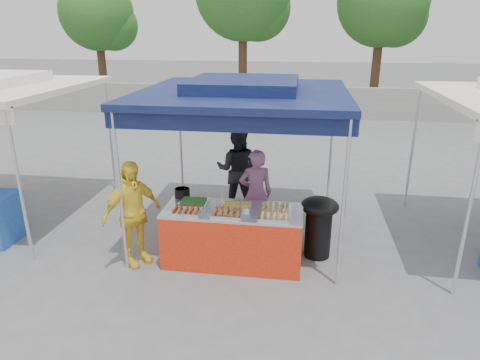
# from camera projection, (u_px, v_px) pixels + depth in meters

# --- Properties ---
(ground_plane) EXTENTS (80.00, 80.00, 0.00)m
(ground_plane) POSITION_uv_depth(u_px,v_px,m) (234.00, 258.00, 6.52)
(ground_plane) COLOR slate
(back_wall) EXTENTS (40.00, 0.25, 1.20)m
(back_wall) POSITION_uv_depth(u_px,v_px,m) (279.00, 102.00, 16.56)
(back_wall) COLOR gray
(back_wall) RESTS_ON ground_plane
(main_canopy) EXTENTS (3.20, 3.20, 2.57)m
(main_canopy) POSITION_uv_depth(u_px,v_px,m) (243.00, 92.00, 6.62)
(main_canopy) COLOR silver
(main_canopy) RESTS_ON ground_plane
(tree_0) EXTENTS (3.30, 3.20, 5.51)m
(tree_0) POSITION_uv_depth(u_px,v_px,m) (101.00, 17.00, 18.76)
(tree_0) COLOR #482F1C
(tree_0) RESTS_ON ground_plane
(tree_2) EXTENTS (3.57, 3.52, 6.05)m
(tree_2) POSITION_uv_depth(u_px,v_px,m) (386.00, 5.00, 16.73)
(tree_2) COLOR #482F1C
(tree_2) RESTS_ON ground_plane
(vendor_table) EXTENTS (2.00, 0.80, 0.85)m
(vendor_table) POSITION_uv_depth(u_px,v_px,m) (233.00, 236.00, 6.28)
(vendor_table) COLOR red
(vendor_table) RESTS_ON ground_plane
(food_tray_fl) EXTENTS (0.42, 0.30, 0.07)m
(food_tray_fl) POSITION_uv_depth(u_px,v_px,m) (186.00, 211.00, 5.99)
(food_tray_fl) COLOR silver
(food_tray_fl) RESTS_ON vendor_table
(food_tray_fm) EXTENTS (0.42, 0.30, 0.07)m
(food_tray_fm) POSITION_uv_depth(u_px,v_px,m) (227.00, 214.00, 5.91)
(food_tray_fm) COLOR silver
(food_tray_fm) RESTS_ON vendor_table
(food_tray_fr) EXTENTS (0.42, 0.30, 0.07)m
(food_tray_fr) POSITION_uv_depth(u_px,v_px,m) (274.00, 217.00, 5.82)
(food_tray_fr) COLOR silver
(food_tray_fr) RESTS_ON vendor_table
(food_tray_bl) EXTENTS (0.42, 0.30, 0.07)m
(food_tray_bl) POSITION_uv_depth(u_px,v_px,m) (194.00, 202.00, 6.29)
(food_tray_bl) COLOR silver
(food_tray_bl) RESTS_ON vendor_table
(food_tray_bm) EXTENTS (0.42, 0.30, 0.07)m
(food_tray_bm) POSITION_uv_depth(u_px,v_px,m) (236.00, 205.00, 6.18)
(food_tray_bm) COLOR silver
(food_tray_bm) RESTS_ON vendor_table
(food_tray_br) EXTENTS (0.42, 0.30, 0.07)m
(food_tray_br) POSITION_uv_depth(u_px,v_px,m) (276.00, 208.00, 6.09)
(food_tray_br) COLOR silver
(food_tray_br) RESTS_ON vendor_table
(cooking_pot) EXTENTS (0.23, 0.23, 0.14)m
(cooking_pot) POSITION_uv_depth(u_px,v_px,m) (182.00, 193.00, 6.56)
(cooking_pot) COLOR black
(cooking_pot) RESTS_ON vendor_table
(skewer_cup) EXTENTS (0.08, 0.08, 0.10)m
(skewer_cup) POSITION_uv_depth(u_px,v_px,m) (221.00, 208.00, 6.05)
(skewer_cup) COLOR silver
(skewer_cup) RESTS_ON vendor_table
(wok_burner) EXTENTS (0.57, 0.57, 0.96)m
(wok_burner) POSITION_uv_depth(u_px,v_px,m) (319.00, 222.00, 6.40)
(wok_burner) COLOR black
(wok_burner) RESTS_ON ground_plane
(crate_left) EXTENTS (0.52, 0.36, 0.31)m
(crate_left) POSITION_uv_depth(u_px,v_px,m) (222.00, 234.00, 6.94)
(crate_left) COLOR #1638B6
(crate_left) RESTS_ON ground_plane
(crate_right) EXTENTS (0.52, 0.37, 0.31)m
(crate_right) POSITION_uv_depth(u_px,v_px,m) (260.00, 236.00, 6.86)
(crate_right) COLOR #1638B6
(crate_right) RESTS_ON ground_plane
(crate_stacked) EXTENTS (0.48, 0.34, 0.29)m
(crate_stacked) POSITION_uv_depth(u_px,v_px,m) (260.00, 219.00, 6.76)
(crate_stacked) COLOR #1638B6
(crate_stacked) RESTS_ON crate_right
(vendor_woman) EXTENTS (0.62, 0.49, 1.50)m
(vendor_woman) POSITION_uv_depth(u_px,v_px,m) (256.00, 194.00, 6.98)
(vendor_woman) COLOR #9A628C
(vendor_woman) RESTS_ON ground_plane
(helper_man) EXTENTS (0.81, 0.64, 1.65)m
(helper_man) POSITION_uv_depth(u_px,v_px,m) (237.00, 169.00, 7.94)
(helper_man) COLOR black
(helper_man) RESTS_ON ground_plane
(customer_person) EXTENTS (0.87, 0.98, 1.59)m
(customer_person) POSITION_uv_depth(u_px,v_px,m) (132.00, 214.00, 6.12)
(customer_person) COLOR yellow
(customer_person) RESTS_ON ground_plane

